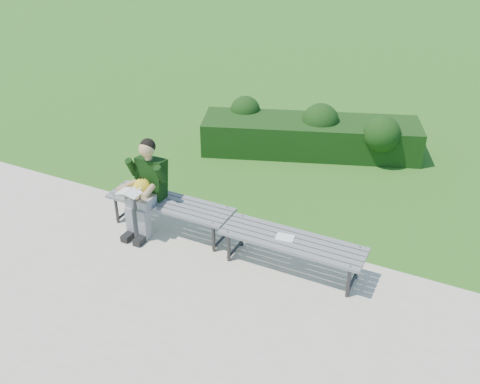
{
  "coord_description": "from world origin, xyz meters",
  "views": [
    {
      "loc": [
        3.05,
        -5.62,
        4.23
      ],
      "look_at": [
        0.41,
        -0.25,
        0.77
      ],
      "focal_mm": 40.0,
      "sensor_mm": 36.0,
      "label": 1
    }
  ],
  "objects_px": {
    "hedge": "(313,133)",
    "paper_sheet": "(285,237)",
    "seated_boy": "(146,184)",
    "bench_right": "(292,243)",
    "bench_left": "(170,205)"
  },
  "relations": [
    {
      "from": "hedge",
      "to": "paper_sheet",
      "type": "xyz_separation_m",
      "value": [
        0.82,
        -3.37,
        0.11
      ]
    },
    {
      "from": "bench_right",
      "to": "paper_sheet",
      "type": "bearing_deg",
      "value": -180.0
    },
    {
      "from": "seated_boy",
      "to": "paper_sheet",
      "type": "bearing_deg",
      "value": 0.02
    },
    {
      "from": "paper_sheet",
      "to": "seated_boy",
      "type": "bearing_deg",
      "value": -179.98
    },
    {
      "from": "seated_boy",
      "to": "paper_sheet",
      "type": "height_order",
      "value": "seated_boy"
    },
    {
      "from": "bench_left",
      "to": "bench_right",
      "type": "height_order",
      "value": "same"
    },
    {
      "from": "hedge",
      "to": "paper_sheet",
      "type": "distance_m",
      "value": 3.47
    },
    {
      "from": "paper_sheet",
      "to": "bench_right",
      "type": "bearing_deg",
      "value": 0.0
    },
    {
      "from": "hedge",
      "to": "paper_sheet",
      "type": "height_order",
      "value": "hedge"
    },
    {
      "from": "bench_left",
      "to": "seated_boy",
      "type": "bearing_deg",
      "value": -162.64
    },
    {
      "from": "bench_right",
      "to": "seated_boy",
      "type": "bearing_deg",
      "value": -179.98
    },
    {
      "from": "bench_left",
      "to": "bench_right",
      "type": "relative_size",
      "value": 1.0
    },
    {
      "from": "hedge",
      "to": "paper_sheet",
      "type": "relative_size",
      "value": 16.34
    },
    {
      "from": "bench_right",
      "to": "seated_boy",
      "type": "height_order",
      "value": "seated_boy"
    },
    {
      "from": "hedge",
      "to": "seated_boy",
      "type": "bearing_deg",
      "value": -109.74
    }
  ]
}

